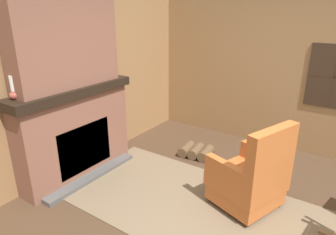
% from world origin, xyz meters
% --- Properties ---
extents(wood_panel_wall_left, '(0.06, 5.45, 2.52)m').
position_xyz_m(wood_panel_wall_left, '(-2.45, 0.00, 1.26)').
color(wood_panel_wall_left, '#9E7247').
rests_on(wood_panel_wall_left, ground).
extents(wood_panel_wall_back, '(5.45, 0.09, 2.52)m').
position_xyz_m(wood_panel_wall_back, '(0.01, 2.45, 1.26)').
color(wood_panel_wall_back, '#9E7247').
rests_on(wood_panel_wall_back, ground).
extents(fireplace_hearth, '(0.55, 1.69, 1.23)m').
position_xyz_m(fireplace_hearth, '(-2.24, 0.00, 0.61)').
color(fireplace_hearth, brown).
rests_on(fireplace_hearth, ground).
extents(chimney_breast, '(0.30, 1.40, 1.27)m').
position_xyz_m(chimney_breast, '(-2.25, 0.00, 1.86)').
color(chimney_breast, brown).
rests_on(chimney_breast, fireplace_hearth).
extents(area_rug, '(3.47, 1.58, 0.01)m').
position_xyz_m(area_rug, '(-0.43, 0.25, 0.01)').
color(area_rug, '#7A664C').
rests_on(area_rug, ground).
extents(armchair, '(0.85, 0.86, 1.04)m').
position_xyz_m(armchair, '(-0.07, 0.58, 0.37)').
color(armchair, '#C6662D').
rests_on(armchair, ground).
extents(firewood_stack, '(0.52, 0.40, 0.16)m').
position_xyz_m(firewood_stack, '(-1.18, 1.35, 0.08)').
color(firewood_stack, brown).
rests_on(firewood_stack, ground).
extents(oil_lamp_vase, '(0.11, 0.11, 0.26)m').
position_xyz_m(oil_lamp_vase, '(-2.29, -0.69, 1.32)').
color(oil_lamp_vase, '#B24C42').
rests_on(oil_lamp_vase, fireplace_hearth).
extents(storage_case, '(0.16, 0.23, 0.14)m').
position_xyz_m(storage_case, '(-2.29, 0.35, 1.30)').
color(storage_case, gray).
rests_on(storage_case, fireplace_hearth).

